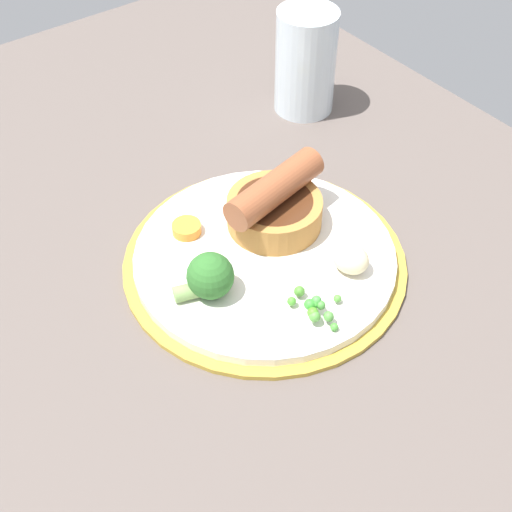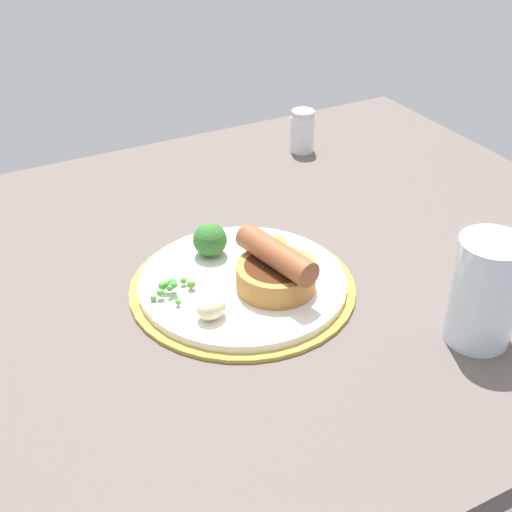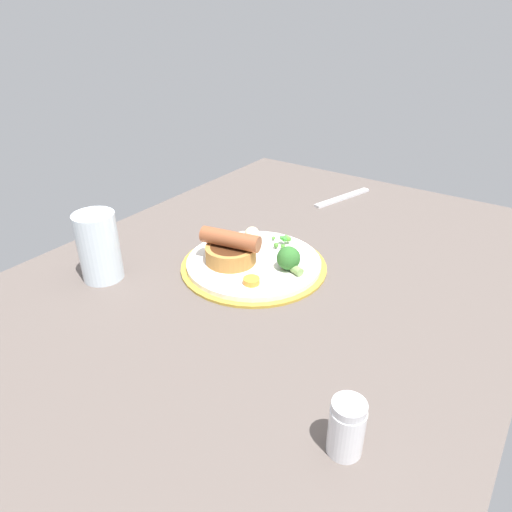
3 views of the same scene
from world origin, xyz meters
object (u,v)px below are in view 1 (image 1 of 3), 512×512
at_px(sausage_pudding, 275,205).
at_px(pea_pile, 314,307).
at_px(dinner_plate, 265,259).
at_px(drinking_glass, 306,62).
at_px(broccoli_floret_near, 209,277).
at_px(potato_chunk_0, 351,258).
at_px(carrot_slice_1, 186,229).

relative_size(sausage_pudding, pea_pile, 2.07).
xyz_separation_m(dinner_plate, drinking_glass, (-0.18, 0.19, 0.05)).
bearing_deg(sausage_pudding, broccoli_floret_near, -171.56).
height_order(broccoli_floret_near, drinking_glass, drinking_glass).
relative_size(dinner_plate, potato_chunk_0, 7.65).
bearing_deg(dinner_plate, carrot_slice_1, -147.62).
height_order(sausage_pudding, pea_pile, sausage_pudding).
bearing_deg(carrot_slice_1, broccoli_floret_near, -18.50).
xyz_separation_m(pea_pile, broccoli_floret_near, (-0.07, -0.06, 0.01)).
height_order(sausage_pudding, drinking_glass, drinking_glass).
bearing_deg(pea_pile, sausage_pudding, 158.45).
distance_m(broccoli_floret_near, potato_chunk_0, 0.13).
height_order(potato_chunk_0, drinking_glass, drinking_glass).
distance_m(pea_pile, drinking_glass, 0.33).
bearing_deg(drinking_glass, potato_chunk_0, -31.39).
relative_size(broccoli_floret_near, carrot_slice_1, 1.95).
distance_m(dinner_plate, potato_chunk_0, 0.08).
bearing_deg(broccoli_floret_near, pea_pile, -33.62).
xyz_separation_m(carrot_slice_1, drinking_glass, (-0.11, 0.24, 0.04)).
height_order(broccoli_floret_near, carrot_slice_1, broccoli_floret_near).
xyz_separation_m(sausage_pudding, pea_pile, (0.11, -0.04, -0.01)).
distance_m(dinner_plate, broccoli_floret_near, 0.07).
distance_m(sausage_pudding, carrot_slice_1, 0.09).
relative_size(sausage_pudding, potato_chunk_0, 3.25).
xyz_separation_m(potato_chunk_0, drinking_glass, (-0.24, 0.15, 0.03)).
height_order(sausage_pudding, carrot_slice_1, sausage_pudding).
bearing_deg(dinner_plate, pea_pile, -7.93).
xyz_separation_m(sausage_pudding, potato_chunk_0, (0.09, 0.02, -0.01)).
distance_m(sausage_pudding, broccoli_floret_near, 0.11).
height_order(dinner_plate, potato_chunk_0, potato_chunk_0).
distance_m(sausage_pudding, pea_pile, 0.12).
bearing_deg(broccoli_floret_near, sausage_pudding, 38.95).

